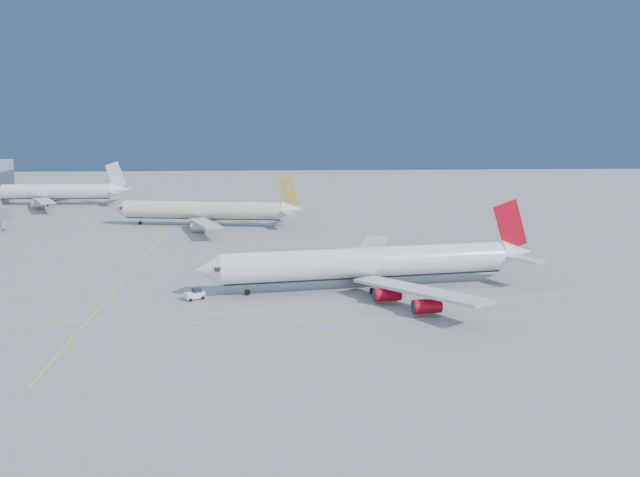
# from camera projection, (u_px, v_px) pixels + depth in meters

# --- Properties ---
(ground) EXTENTS (500.00, 500.00, 0.00)m
(ground) POSITION_uv_depth(u_px,v_px,m) (325.00, 298.00, 131.49)
(ground) COLOR slate
(ground) RESTS_ON ground
(taxiway_lines) EXTENTS (118.86, 140.00, 0.02)m
(taxiway_lines) POSITION_uv_depth(u_px,v_px,m) (246.00, 290.00, 136.94)
(taxiway_lines) COLOR yellow
(taxiway_lines) RESTS_ON ground
(airliner_virgin) EXTENTS (67.29, 59.86, 16.64)m
(airliner_virgin) POSITION_uv_depth(u_px,v_px,m) (373.00, 263.00, 137.40)
(airliner_virgin) COLOR white
(airliner_virgin) RESTS_ON ground
(airliner_etihad) EXTENTS (56.86, 52.04, 14.86)m
(airliner_etihad) POSITION_uv_depth(u_px,v_px,m) (207.00, 210.00, 207.30)
(airliner_etihad) COLOR beige
(airliner_etihad) RESTS_ON ground
(airliner_third) EXTENTS (56.48, 52.16, 15.17)m
(airliner_third) POSITION_uv_depth(u_px,v_px,m) (49.00, 192.00, 249.95)
(airliner_third) COLOR white
(airliner_third) RESTS_ON ground
(pushback_tug) EXTENTS (3.94, 3.54, 2.00)m
(pushback_tug) POSITION_uv_depth(u_px,v_px,m) (195.00, 294.00, 130.37)
(pushback_tug) COLOR white
(pushback_tug) RESTS_ON ground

